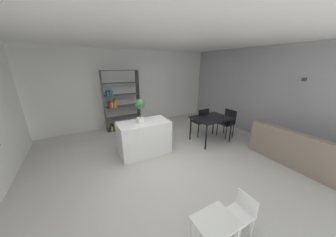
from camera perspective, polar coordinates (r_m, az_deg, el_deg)
The scene contains 14 objects.
ground_plane at distance 3.99m, azimuth -2.14°, elevation -16.21°, with size 9.99×9.99×0.00m, color beige.
ceiling_slab at distance 3.33m, azimuth -2.79°, elevation 28.25°, with size 7.25×6.39×0.06m.
back_partition at distance 6.33m, azimuth -15.57°, elevation 9.99°, with size 7.25×0.06×2.81m, color silver.
right_partition_gray at distance 5.91m, azimuth 30.86°, elevation 7.48°, with size 0.06×6.39×2.81m, color #9E9EA3.
kitchen_island at distance 4.33m, azimuth -8.39°, elevation -6.69°, with size 1.30×0.69×0.88m, color white.
potted_plant_on_island at distance 4.03m, azimuth -9.86°, elevation 3.56°, with size 0.24×0.24×0.60m.
open_bookshelf at distance 6.01m, azimuth -16.76°, elevation 5.60°, with size 1.24×0.36×2.10m.
child_table at distance 2.46m, azimuth 16.28°, elevation -32.76°, with size 0.51×0.42×0.47m.
child_chair_right at distance 2.76m, azimuth 24.37°, elevation -27.92°, with size 0.32×0.32×0.59m.
dining_table at distance 5.02m, azimuth 14.97°, elevation -0.50°, with size 1.09×0.84×0.77m.
dining_chair_far at distance 5.37m, azimuth 11.67°, elevation -0.45°, with size 0.43×0.45×0.94m.
dining_chair_window_side at distance 5.60m, azimuth 20.41°, elevation -0.74°, with size 0.43×0.45×0.89m.
sofa at distance 5.00m, azimuth 39.46°, elevation -9.50°, with size 0.90×2.10×0.84m.
wall_sconce_back at distance 5.36m, azimuth 40.24°, elevation 10.50°, with size 0.08×0.08×0.08m.
Camera 1 is at (-1.46, -2.94, 2.28)m, focal length 17.23 mm.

